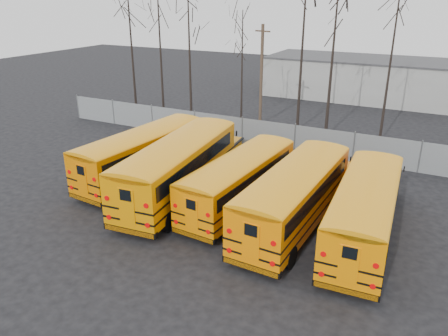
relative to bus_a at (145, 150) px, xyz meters
The scene contains 16 objects.
ground 7.69m from the bus_a, 30.05° to the right, with size 120.00×120.00×0.00m, color black.
fence 10.52m from the bus_a, 51.88° to the left, with size 40.00×0.04×2.00m, color gray.
distant_building 29.50m from the bus_a, 73.30° to the left, with size 22.00×8.00×4.00m, color #AAAAA5.
bus_a is the anchor object (origin of this frame).
bus_b 3.43m from the bus_a, 19.97° to the right, with size 3.73×11.83×3.26m.
bus_c 6.71m from the bus_a, ahead, with size 3.02×10.12×2.79m.
bus_d 9.94m from the bus_a, ahead, with size 2.96×10.89×3.02m.
bus_e 13.03m from the bus_a, ahead, with size 2.97×10.51×2.91m.
utility_pole_left 13.96m from the bus_a, 83.15° to the left, with size 1.42×0.52×8.13m.
tree_0 17.77m from the bus_a, 129.88° to the left, with size 0.26×0.26×12.95m, color black.
tree_1 14.84m from the bus_a, 120.36° to the left, with size 0.26×0.26×12.82m, color black.
tree_2 11.55m from the bus_a, 106.83° to the left, with size 0.26×0.26×11.11m, color black.
tree_3 13.82m from the bus_a, 90.23° to the left, with size 0.26×0.26×9.14m, color black.
tree_4 15.27m from the bus_a, 70.25° to the left, with size 0.26×0.26×12.86m, color black.
tree_5 15.52m from the bus_a, 60.25° to the left, with size 0.26×0.26×11.65m, color black.
tree_6 18.04m from the bus_a, 49.07° to the left, with size 0.26×0.26×12.52m, color black.
Camera 1 is at (8.73, -15.74, 10.31)m, focal length 35.00 mm.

